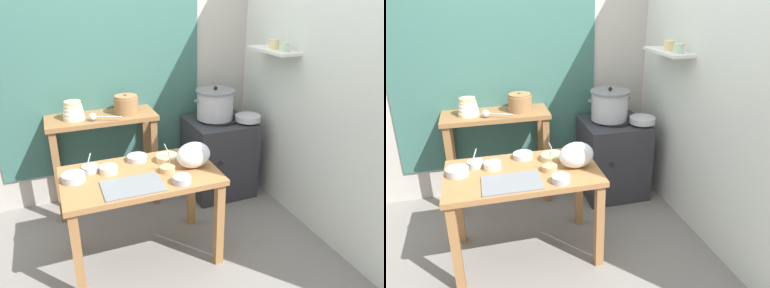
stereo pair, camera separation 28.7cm
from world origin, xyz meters
TOP-DOWN VIEW (x-y plane):
  - ground_plane at (0.00, 0.00)m, footprint 9.00×9.00m
  - wall_back at (0.08, 1.10)m, footprint 4.40×0.12m
  - wall_right at (1.40, 0.20)m, footprint 0.30×3.20m
  - prep_table at (-0.08, -0.05)m, footprint 1.10×0.66m
  - back_shelf_table at (-0.20, 0.83)m, footprint 0.96×0.40m
  - stove_block at (0.90, 0.70)m, footprint 0.60×0.61m
  - steamer_pot at (0.86, 0.72)m, footprint 0.42×0.37m
  - clay_pot at (0.03, 0.83)m, footprint 0.22×0.22m
  - bowl_stack_enamel at (-0.43, 0.82)m, footprint 0.18×0.18m
  - ladle at (-0.28, 0.71)m, footprint 0.27×0.14m
  - serving_tray at (-0.17, -0.22)m, footprint 0.40×0.28m
  - plastic_bag at (0.31, -0.09)m, footprint 0.26×0.16m
  - wide_pan at (1.13, 0.54)m, footprint 0.24×0.24m
  - prep_bowl_0 at (0.17, 0.08)m, footprint 0.17×0.17m
  - prep_bowl_1 at (-0.53, 0.01)m, footprint 0.16×0.16m
  - prep_bowl_2 at (-0.28, 0.05)m, footprint 0.13×0.13m
  - prep_bowl_3 at (-0.04, 0.18)m, footprint 0.15×0.15m
  - prep_bowl_4 at (-0.40, 0.12)m, footprint 0.12×0.12m
  - prep_bowl_5 at (0.11, -0.09)m, footprint 0.11×0.11m
  - prep_bowl_6 at (0.15, -0.29)m, footprint 0.13×0.13m

SIDE VIEW (x-z plane):
  - ground_plane at x=0.00m, z-range 0.00..0.00m
  - stove_block at x=0.90m, z-range -0.01..0.77m
  - prep_table at x=-0.08m, z-range 0.25..0.97m
  - back_shelf_table at x=-0.20m, z-range 0.23..1.13m
  - serving_tray at x=-0.17m, z-range 0.72..0.73m
  - prep_bowl_3 at x=-0.04m, z-range 0.72..0.76m
  - prep_bowl_5 at x=0.11m, z-range 0.66..0.83m
  - prep_bowl_4 at x=-0.40m, z-range 0.68..0.81m
  - prep_bowl_0 at x=0.17m, z-range 0.67..0.82m
  - prep_bowl_6 at x=0.15m, z-range 0.72..0.77m
  - prep_bowl_2 at x=-0.28m, z-range 0.72..0.78m
  - prep_bowl_1 at x=-0.53m, z-range 0.72..0.78m
  - wide_pan at x=1.13m, z-range 0.78..0.83m
  - plastic_bag at x=0.31m, z-range 0.72..0.92m
  - steamer_pot at x=0.86m, z-range 0.76..1.08m
  - ladle at x=-0.28m, z-range 0.90..0.97m
  - bowl_stack_enamel at x=-0.43m, z-range 0.89..1.05m
  - clay_pot at x=0.03m, z-range 0.89..1.07m
  - wall_right at x=1.40m, z-range 0.00..2.60m
  - wall_back at x=0.08m, z-range 0.00..2.60m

